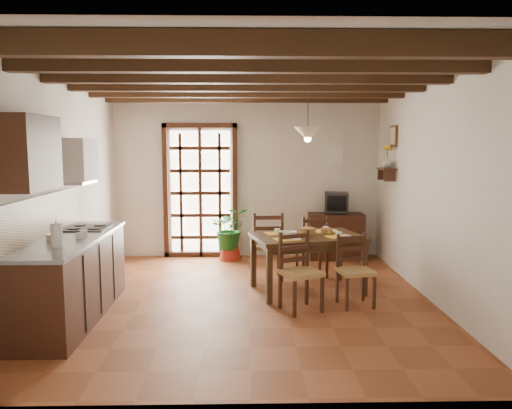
{
  "coord_description": "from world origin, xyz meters",
  "views": [
    {
      "loc": [
        -0.04,
        -6.02,
        1.93
      ],
      "look_at": [
        0.1,
        0.4,
        1.15
      ],
      "focal_mm": 35.0,
      "sensor_mm": 36.0,
      "label": 1
    }
  ],
  "objects_px": {
    "potted_plant": "(230,226)",
    "pendant_lamp": "(308,133)",
    "kitchen_counter": "(73,276)",
    "sideboard": "(336,236)",
    "dining_table": "(307,242)",
    "chair_near_left": "(300,286)",
    "chair_far_left": "(267,258)",
    "crt_tv": "(336,202)",
    "chair_far_right": "(312,257)",
    "chair_near_right": "(355,284)"
  },
  "relations": [
    {
      "from": "potted_plant",
      "to": "pendant_lamp",
      "type": "xyz_separation_m",
      "value": [
        1.07,
        -1.73,
        1.51
      ]
    },
    {
      "from": "kitchen_counter",
      "to": "sideboard",
      "type": "relative_size",
      "value": 2.48
    },
    {
      "from": "sideboard",
      "to": "dining_table",
      "type": "bearing_deg",
      "value": -110.64
    },
    {
      "from": "dining_table",
      "to": "chair_near_left",
      "type": "xyz_separation_m",
      "value": [
        -0.17,
        -0.77,
        -0.37
      ]
    },
    {
      "from": "chair_far_left",
      "to": "crt_tv",
      "type": "height_order",
      "value": "crt_tv"
    },
    {
      "from": "chair_far_right",
      "to": "chair_far_left",
      "type": "bearing_deg",
      "value": 4.67
    },
    {
      "from": "potted_plant",
      "to": "pendant_lamp",
      "type": "height_order",
      "value": "pendant_lamp"
    },
    {
      "from": "dining_table",
      "to": "sideboard",
      "type": "height_order",
      "value": "sideboard"
    },
    {
      "from": "crt_tv",
      "to": "pendant_lamp",
      "type": "relative_size",
      "value": 0.51
    },
    {
      "from": "chair_far_right",
      "to": "crt_tv",
      "type": "xyz_separation_m",
      "value": [
        0.55,
        1.09,
        0.68
      ]
    },
    {
      "from": "chair_far_right",
      "to": "potted_plant",
      "type": "bearing_deg",
      "value": -49.55
    },
    {
      "from": "dining_table",
      "to": "chair_far_right",
      "type": "relative_size",
      "value": 1.72
    },
    {
      "from": "potted_plant",
      "to": "pendant_lamp",
      "type": "bearing_deg",
      "value": -58.3
    },
    {
      "from": "chair_near_left",
      "to": "chair_far_right",
      "type": "xyz_separation_m",
      "value": [
        0.34,
        1.53,
        -0.0
      ]
    },
    {
      "from": "kitchen_counter",
      "to": "potted_plant",
      "type": "bearing_deg",
      "value": 59.29
    },
    {
      "from": "chair_far_left",
      "to": "chair_far_right",
      "type": "bearing_deg",
      "value": -170.22
    },
    {
      "from": "chair_near_right",
      "to": "chair_far_right",
      "type": "xyz_separation_m",
      "value": [
        -0.33,
        1.37,
        0.02
      ]
    },
    {
      "from": "dining_table",
      "to": "chair_far_left",
      "type": "bearing_deg",
      "value": 116.25
    },
    {
      "from": "chair_near_left",
      "to": "chair_far_right",
      "type": "bearing_deg",
      "value": 53.61
    },
    {
      "from": "chair_near_right",
      "to": "kitchen_counter",
      "type": "bearing_deg",
      "value": 176.05
    },
    {
      "from": "sideboard",
      "to": "potted_plant",
      "type": "distance_m",
      "value": 1.79
    },
    {
      "from": "dining_table",
      "to": "crt_tv",
      "type": "distance_m",
      "value": 2.01
    },
    {
      "from": "kitchen_counter",
      "to": "chair_far_right",
      "type": "xyz_separation_m",
      "value": [
        2.9,
        1.73,
        -0.19
      ]
    },
    {
      "from": "kitchen_counter",
      "to": "potted_plant",
      "type": "height_order",
      "value": "potted_plant"
    },
    {
      "from": "sideboard",
      "to": "pendant_lamp",
      "type": "distance_m",
      "value": 2.54
    },
    {
      "from": "chair_far_right",
      "to": "crt_tv",
      "type": "distance_m",
      "value": 1.39
    },
    {
      "from": "pendant_lamp",
      "to": "chair_near_left",
      "type": "bearing_deg",
      "value": -101.28
    },
    {
      "from": "potted_plant",
      "to": "chair_near_left",
      "type": "bearing_deg",
      "value": -70.99
    },
    {
      "from": "chair_near_left",
      "to": "chair_far_left",
      "type": "height_order",
      "value": "chair_far_left"
    },
    {
      "from": "chair_far_right",
      "to": "crt_tv",
      "type": "height_order",
      "value": "crt_tv"
    },
    {
      "from": "dining_table",
      "to": "sideboard",
      "type": "distance_m",
      "value": 2.01
    },
    {
      "from": "kitchen_counter",
      "to": "pendant_lamp",
      "type": "xyz_separation_m",
      "value": [
        2.73,
        1.07,
        1.6
      ]
    },
    {
      "from": "chair_near_left",
      "to": "crt_tv",
      "type": "relative_size",
      "value": 2.11
    },
    {
      "from": "pendant_lamp",
      "to": "dining_table",
      "type": "bearing_deg",
      "value": -90.0
    },
    {
      "from": "chair_far_left",
      "to": "sideboard",
      "type": "distance_m",
      "value": 1.75
    },
    {
      "from": "chair_far_left",
      "to": "crt_tv",
      "type": "relative_size",
      "value": 2.26
    },
    {
      "from": "pendant_lamp",
      "to": "crt_tv",
      "type": "bearing_deg",
      "value": 67.8
    },
    {
      "from": "chair_near_left",
      "to": "sideboard",
      "type": "relative_size",
      "value": 1.01
    },
    {
      "from": "chair_near_right",
      "to": "sideboard",
      "type": "bearing_deg",
      "value": 74.73
    },
    {
      "from": "dining_table",
      "to": "chair_near_right",
      "type": "bearing_deg",
      "value": -63.92
    },
    {
      "from": "chair_near_left",
      "to": "pendant_lamp",
      "type": "distance_m",
      "value": 2.0
    },
    {
      "from": "dining_table",
      "to": "chair_near_right",
      "type": "distance_m",
      "value": 0.88
    },
    {
      "from": "chair_near_right",
      "to": "pendant_lamp",
      "type": "bearing_deg",
      "value": 115.07
    },
    {
      "from": "chair_near_left",
      "to": "potted_plant",
      "type": "bearing_deg",
      "value": 85.21
    },
    {
      "from": "chair_near_right",
      "to": "crt_tv",
      "type": "xyz_separation_m",
      "value": [
        0.21,
        2.46,
        0.69
      ]
    },
    {
      "from": "chair_far_right",
      "to": "pendant_lamp",
      "type": "height_order",
      "value": "pendant_lamp"
    },
    {
      "from": "dining_table",
      "to": "potted_plant",
      "type": "bearing_deg",
      "value": 106.76
    },
    {
      "from": "chair_far_left",
      "to": "kitchen_counter",
      "type": "bearing_deg",
      "value": 31.4
    },
    {
      "from": "dining_table",
      "to": "potted_plant",
      "type": "xyz_separation_m",
      "value": [
        -1.07,
        1.83,
        -0.08
      ]
    },
    {
      "from": "kitchen_counter",
      "to": "crt_tv",
      "type": "height_order",
      "value": "kitchen_counter"
    }
  ]
}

